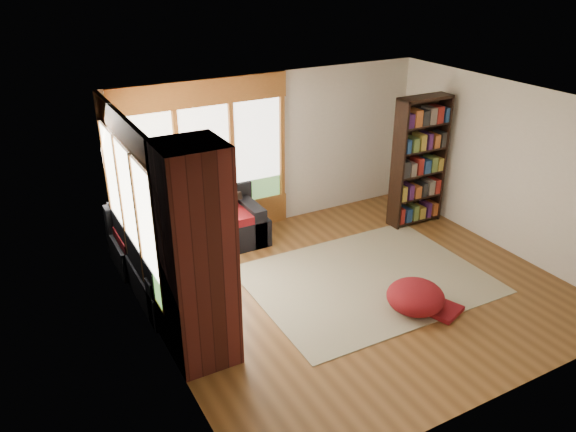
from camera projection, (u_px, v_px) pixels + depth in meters
name	position (u px, v px, depth m)	size (l,w,h in m)	color
floor	(356.00, 288.00, 7.92)	(5.50, 5.50, 0.00)	#573618
ceiling	(367.00, 106.00, 6.82)	(5.50, 5.50, 0.00)	white
wall_back	(273.00, 151.00, 9.35)	(5.50, 0.04, 2.60)	silver
wall_front	(513.00, 296.00, 5.38)	(5.50, 0.04, 2.60)	silver
wall_left	(156.00, 252.00, 6.17)	(0.04, 5.00, 2.60)	silver
wall_right	(508.00, 169.00, 8.57)	(0.04, 5.00, 2.60)	silver
windows_back	(206.00, 160.00, 8.78)	(2.82, 0.10, 1.90)	#975C26
windows_left	(130.00, 208.00, 7.11)	(0.10, 2.62, 1.90)	#975C26
roller_blind	(113.00, 159.00, 7.62)	(0.03, 0.72, 0.90)	olive
brick_chimney	(197.00, 258.00, 6.04)	(0.70, 0.70, 2.60)	#471914
sectional_sofa	(182.00, 250.00, 8.29)	(2.20, 2.20, 0.80)	black
area_rug	(367.00, 279.00, 8.11)	(3.30, 2.53, 0.01)	beige
bookshelf	(419.00, 162.00, 9.42)	(0.95, 0.32, 2.21)	black
pouf	(416.00, 296.00, 7.33)	(0.76, 0.76, 0.41)	maroon
dog_tan	(191.00, 219.00, 8.15)	(0.96, 0.76, 0.47)	brown
dog_brindle	(176.00, 247.00, 7.44)	(0.67, 0.86, 0.42)	#371E14
throw_pillows	(184.00, 221.00, 8.18)	(1.98, 1.68, 0.45)	black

